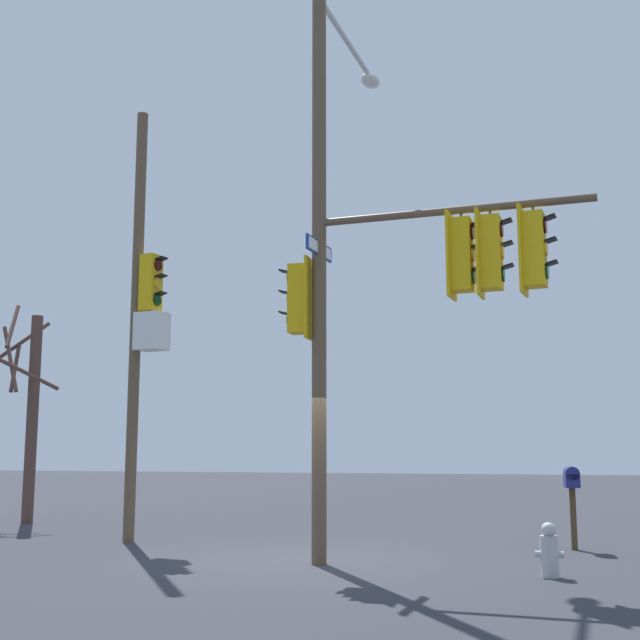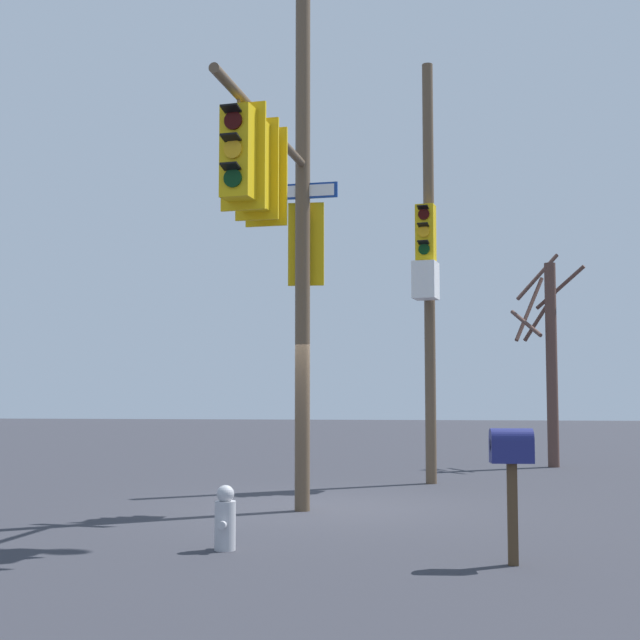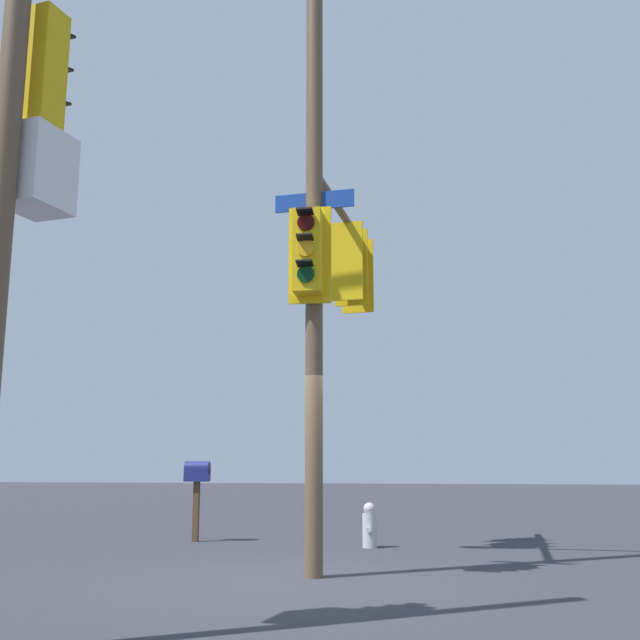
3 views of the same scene
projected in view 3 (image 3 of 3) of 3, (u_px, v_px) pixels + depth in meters
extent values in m
plane|color=#303038|center=(287.00, 582.00, 8.90)|extent=(80.00, 80.00, 0.00)
cylinder|color=brown|center=(314.00, 202.00, 10.12)|extent=(0.23, 0.23, 9.73)
cylinder|color=brown|center=(346.00, 220.00, 12.22)|extent=(4.21, 0.57, 0.12)
cube|color=gold|center=(348.00, 264.00, 12.24)|extent=(0.35, 0.40, 1.10)
cube|color=gold|center=(346.00, 261.00, 12.08)|extent=(0.12, 0.56, 1.30)
cylinder|color=#2F0403|center=(350.00, 246.00, 12.46)|extent=(0.06, 0.22, 0.22)
cube|color=black|center=(351.00, 241.00, 12.55)|extent=(0.19, 0.23, 0.06)
cylinder|color=#F2A814|center=(351.00, 266.00, 12.40)|extent=(0.06, 0.22, 0.22)
cube|color=black|center=(352.00, 260.00, 12.49)|extent=(0.19, 0.23, 0.06)
cylinder|color=black|center=(351.00, 286.00, 12.33)|extent=(0.06, 0.22, 0.22)
cube|color=black|center=(352.00, 280.00, 12.43)|extent=(0.19, 0.23, 0.06)
cylinder|color=brown|center=(348.00, 227.00, 12.36)|extent=(0.04, 0.04, 0.15)
cube|color=gold|center=(353.00, 270.00, 12.65)|extent=(0.34, 0.39, 1.10)
cube|color=gold|center=(351.00, 267.00, 12.49)|extent=(0.11, 0.56, 1.30)
cylinder|color=#2F0403|center=(355.00, 253.00, 12.87)|extent=(0.06, 0.22, 0.22)
cube|color=black|center=(356.00, 248.00, 12.97)|extent=(0.18, 0.23, 0.06)
cylinder|color=#F2A814|center=(355.00, 272.00, 12.81)|extent=(0.06, 0.22, 0.22)
cube|color=black|center=(356.00, 267.00, 12.90)|extent=(0.18, 0.23, 0.06)
cylinder|color=black|center=(355.00, 292.00, 12.75)|extent=(0.06, 0.22, 0.22)
cube|color=black|center=(356.00, 286.00, 12.84)|extent=(0.18, 0.23, 0.06)
cylinder|color=brown|center=(353.00, 234.00, 12.77)|extent=(0.04, 0.04, 0.15)
cube|color=gold|center=(360.00, 279.00, 13.25)|extent=(0.36, 0.41, 1.10)
cube|color=gold|center=(358.00, 276.00, 13.09)|extent=(0.14, 0.56, 1.30)
cylinder|color=#2F0403|center=(362.00, 262.00, 13.46)|extent=(0.07, 0.22, 0.22)
cube|color=black|center=(363.00, 257.00, 13.56)|extent=(0.20, 0.23, 0.06)
cylinder|color=#F2A814|center=(363.00, 281.00, 13.40)|extent=(0.07, 0.22, 0.22)
cube|color=black|center=(363.00, 275.00, 13.49)|extent=(0.20, 0.23, 0.06)
cylinder|color=black|center=(363.00, 299.00, 13.34)|extent=(0.07, 0.22, 0.22)
cube|color=black|center=(364.00, 293.00, 13.43)|extent=(0.20, 0.23, 0.06)
cylinder|color=brown|center=(360.00, 245.00, 13.36)|extent=(0.04, 0.04, 0.15)
cube|color=gold|center=(308.00, 252.00, 9.66)|extent=(0.31, 0.36, 1.10)
cube|color=gold|center=(310.00, 255.00, 9.82)|extent=(0.05, 0.56, 1.30)
cylinder|color=#2F0403|center=(306.00, 222.00, 9.56)|extent=(0.03, 0.22, 0.22)
cube|color=black|center=(305.00, 211.00, 9.51)|extent=(0.16, 0.21, 0.06)
cylinder|color=#F2A814|center=(306.00, 248.00, 9.50)|extent=(0.03, 0.22, 0.22)
cube|color=black|center=(305.00, 237.00, 9.45)|extent=(0.16, 0.21, 0.06)
cylinder|color=black|center=(306.00, 274.00, 9.43)|extent=(0.03, 0.22, 0.22)
cube|color=black|center=(305.00, 263.00, 9.38)|extent=(0.16, 0.21, 0.06)
cube|color=navy|center=(314.00, 201.00, 10.13)|extent=(0.17, 1.09, 0.24)
cube|color=white|center=(315.00, 202.00, 10.14)|extent=(0.14, 0.99, 0.18)
cylinder|color=brown|center=(8.00, 126.00, 6.26)|extent=(0.21, 0.21, 8.34)
cube|color=white|center=(37.00, 171.00, 6.57)|extent=(0.64, 0.55, 0.72)
cube|color=gold|center=(40.00, 70.00, 6.69)|extent=(0.37, 0.42, 1.10)
cylinder|color=#2F0403|center=(55.00, 44.00, 6.91)|extent=(0.08, 0.22, 0.22)
cube|color=black|center=(61.00, 37.00, 7.00)|extent=(0.20, 0.24, 0.06)
cylinder|color=#F2A814|center=(53.00, 78.00, 6.85)|extent=(0.08, 0.22, 0.22)
cube|color=black|center=(59.00, 70.00, 6.94)|extent=(0.20, 0.24, 0.06)
cylinder|color=black|center=(50.00, 113.00, 6.78)|extent=(0.08, 0.22, 0.22)
cube|color=black|center=(57.00, 104.00, 6.87)|extent=(0.20, 0.24, 0.06)
cylinder|color=#B2B2B7|center=(370.00, 531.00, 12.46)|extent=(0.24, 0.24, 0.55)
sphere|color=#B2B2B7|center=(369.00, 509.00, 12.53)|extent=(0.20, 0.20, 0.20)
cylinder|color=#B2B2B7|center=(370.00, 528.00, 12.60)|extent=(0.10, 0.09, 0.09)
cylinder|color=#B2B2B7|center=(369.00, 530.00, 12.33)|extent=(0.10, 0.09, 0.09)
cube|color=#4C3823|center=(196.00, 511.00, 13.44)|extent=(0.10, 0.10, 1.05)
cube|color=navy|center=(197.00, 475.00, 13.56)|extent=(0.26, 0.45, 0.24)
cylinder|color=navy|center=(197.00, 468.00, 13.58)|extent=(0.26, 0.45, 0.24)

